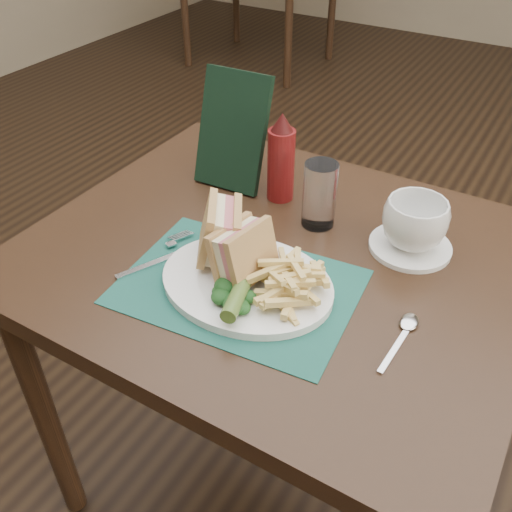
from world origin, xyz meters
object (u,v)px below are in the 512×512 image
(table_bg_left, at_px, (260,6))
(plate, at_px, (247,283))
(drinking_glass, at_px, (320,195))
(ketchup_bottle, at_px, (281,157))
(sandwich_half_b, at_px, (234,247))
(check_presenter, at_px, (232,131))
(saucer, at_px, (410,246))
(placemat, at_px, (239,287))
(table_main, at_px, (274,384))
(sandwich_half_a, at_px, (207,231))
(coffee_cup, at_px, (415,224))

(table_bg_left, bearing_deg, plate, -59.83)
(drinking_glass, bearing_deg, ketchup_bottle, 156.45)
(sandwich_half_b, distance_m, check_presenter, 0.34)
(saucer, bearing_deg, sandwich_half_b, -134.00)
(check_presenter, bearing_deg, placemat, -58.64)
(table_bg_left, height_order, placemat, placemat)
(saucer, distance_m, check_presenter, 0.43)
(sandwich_half_b, xyz_separation_m, drinking_glass, (0.05, 0.23, -0.00))
(table_main, relative_size, ketchup_bottle, 4.84)
(table_bg_left, bearing_deg, sandwich_half_b, -60.21)
(table_main, height_order, ketchup_bottle, ketchup_bottle)
(table_main, height_order, plate, plate)
(sandwich_half_a, bearing_deg, ketchup_bottle, 58.53)
(plate, xyz_separation_m, drinking_glass, (0.02, 0.23, 0.06))
(check_presenter, bearing_deg, plate, -56.39)
(table_main, relative_size, saucer, 6.00)
(table_main, relative_size, placemat, 2.31)
(table_main, height_order, check_presenter, check_presenter)
(placemat, relative_size, coffee_cup, 3.36)
(ketchup_bottle, height_order, check_presenter, check_presenter)
(sandwich_half_a, relative_size, sandwich_half_b, 1.05)
(saucer, distance_m, ketchup_bottle, 0.31)
(placemat, xyz_separation_m, sandwich_half_b, (-0.02, 0.01, 0.07))
(table_bg_left, xyz_separation_m, sandwich_half_a, (1.58, -2.85, 0.45))
(placemat, bearing_deg, coffee_cup, 49.95)
(table_bg_left, height_order, sandwich_half_a, sandwich_half_a)
(sandwich_half_a, bearing_deg, table_main, 16.70)
(table_bg_left, xyz_separation_m, saucer, (1.87, -2.62, 0.38))
(plate, relative_size, check_presenter, 1.24)
(table_main, height_order, drinking_glass, drinking_glass)
(coffee_cup, relative_size, drinking_glass, 0.89)
(check_presenter, bearing_deg, ketchup_bottle, -5.75)
(plate, distance_m, coffee_cup, 0.32)
(sandwich_half_a, bearing_deg, placemat, -50.85)
(plate, height_order, sandwich_half_b, sandwich_half_b)
(placemat, xyz_separation_m, ketchup_bottle, (-0.08, 0.29, 0.09))
(check_presenter, bearing_deg, saucer, -8.35)
(coffee_cup, bearing_deg, plate, -129.08)
(plate, bearing_deg, ketchup_bottle, 106.87)
(saucer, bearing_deg, table_main, -147.97)
(coffee_cup, xyz_separation_m, drinking_glass, (-0.18, -0.01, 0.01))
(saucer, bearing_deg, ketchup_bottle, 173.15)
(drinking_glass, relative_size, check_presenter, 0.54)
(ketchup_bottle, bearing_deg, coffee_cup, -6.85)
(table_main, distance_m, drinking_glass, 0.46)
(saucer, xyz_separation_m, drinking_glass, (-0.18, -0.01, 0.06))
(plate, distance_m, sandwich_half_a, 0.11)
(table_bg_left, distance_m, check_presenter, 3.00)
(sandwich_half_a, relative_size, check_presenter, 0.44)
(table_bg_left, xyz_separation_m, check_presenter, (1.46, -2.58, 0.49))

